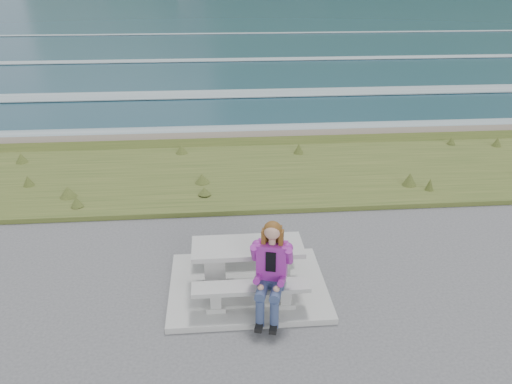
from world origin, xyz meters
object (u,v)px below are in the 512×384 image
bench_seaward (245,245)px  seated_woman (270,284)px  picnic_table (248,254)px  bench_landward (251,291)px

bench_seaward → seated_woman: (0.28, -1.54, 0.21)m
picnic_table → bench_seaward: bearing=90.0°
bench_seaward → seated_woman: bearing=-79.8°
bench_landward → bench_seaward: same height
picnic_table → bench_seaward: picnic_table is taller
picnic_table → bench_landward: (0.00, -0.70, -0.23)m
picnic_table → seated_woman: size_ratio=1.19×
bench_landward → seated_woman: seated_woman is taller
picnic_table → bench_landward: size_ratio=1.00×
seated_woman → picnic_table: bearing=123.2°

